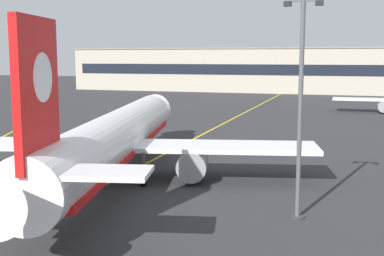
% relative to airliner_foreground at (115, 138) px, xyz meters
% --- Properties ---
extents(ground_plane, '(400.00, 400.00, 0.00)m').
position_rel_airliner_foreground_xyz_m(ground_plane, '(-0.20, -9.05, -3.37)').
color(ground_plane, '#2D2D30').
extents(taxiway_centreline, '(1.71, 180.00, 0.01)m').
position_rel_airliner_foreground_xyz_m(taxiway_centreline, '(-0.20, 20.95, -3.37)').
color(taxiway_centreline, yellow).
rests_on(taxiway_centreline, ground).
extents(airliner_foreground, '(32.26, 41.06, 11.65)m').
position_rel_airliner_foreground_xyz_m(airliner_foreground, '(0.00, 0.00, 0.00)').
color(airliner_foreground, white).
rests_on(airliner_foreground, ground).
extents(apron_lamp_post, '(2.24, 0.90, 13.16)m').
position_rel_airliner_foreground_xyz_m(apron_lamp_post, '(14.93, -5.48, 3.51)').
color(apron_lamp_post, '#515156').
rests_on(apron_lamp_post, ground).
extents(safety_cone_by_nose_gear, '(0.44, 0.44, 0.55)m').
position_rel_airliner_foreground_xyz_m(safety_cone_by_nose_gear, '(1.62, 15.69, -3.11)').
color(safety_cone_by_nose_gear, orange).
rests_on(safety_cone_by_nose_gear, ground).
extents(terminal_building, '(115.85, 12.40, 12.21)m').
position_rel_airliner_foreground_xyz_m(terminal_building, '(-4.26, 104.83, 2.74)').
color(terminal_building, '#B2A893').
rests_on(terminal_building, ground).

